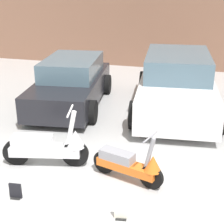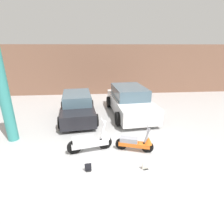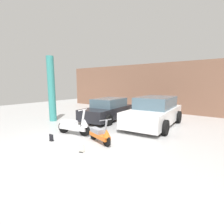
{
  "view_description": "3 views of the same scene",
  "coord_description": "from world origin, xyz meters",
  "px_view_note": "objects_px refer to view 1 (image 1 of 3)",
  "views": [
    {
      "loc": [
        1.62,
        -4.23,
        3.26
      ],
      "look_at": [
        -0.12,
        2.28,
        0.63
      ],
      "focal_mm": 55.0,
      "sensor_mm": 36.0,
      "label": 1
    },
    {
      "loc": [
        -0.68,
        -4.53,
        3.51
      ],
      "look_at": [
        -0.09,
        2.63,
        0.8
      ],
      "focal_mm": 28.0,
      "sensor_mm": 36.0,
      "label": 2
    },
    {
      "loc": [
        4.66,
        -3.85,
        2.18
      ],
      "look_at": [
        -0.15,
        2.44,
        0.85
      ],
      "focal_mm": 28.0,
      "sensor_mm": 36.0,
      "label": 3
    }
  ],
  "objects_px": {
    "scooter_front_right": "(130,164)",
    "placard_near_left_scooter": "(16,192)",
    "scooter_front_left": "(49,146)",
    "car_rear_center": "(176,84)",
    "car_rear_left": "(71,83)",
    "placard_near_right_scooter": "(121,212)"
  },
  "relations": [
    {
      "from": "scooter_front_right",
      "to": "placard_near_left_scooter",
      "type": "xyz_separation_m",
      "value": [
        -1.64,
        -0.95,
        -0.22
      ]
    },
    {
      "from": "scooter_front_right",
      "to": "placard_near_left_scooter",
      "type": "relative_size",
      "value": 5.04
    },
    {
      "from": "scooter_front_left",
      "to": "car_rear_center",
      "type": "xyz_separation_m",
      "value": [
        1.98,
        3.56,
        0.31
      ]
    },
    {
      "from": "scooter_front_right",
      "to": "placard_near_left_scooter",
      "type": "height_order",
      "value": "scooter_front_right"
    },
    {
      "from": "scooter_front_right",
      "to": "car_rear_left",
      "type": "relative_size",
      "value": 0.34
    },
    {
      "from": "car_rear_left",
      "to": "placard_near_left_scooter",
      "type": "height_order",
      "value": "car_rear_left"
    },
    {
      "from": "scooter_front_left",
      "to": "placard_near_left_scooter",
      "type": "distance_m",
      "value": 1.13
    },
    {
      "from": "placard_near_left_scooter",
      "to": "placard_near_right_scooter",
      "type": "xyz_separation_m",
      "value": [
        1.73,
        -0.06,
        0.0
      ]
    },
    {
      "from": "car_rear_left",
      "to": "placard_near_right_scooter",
      "type": "distance_m",
      "value": 5.04
    },
    {
      "from": "car_rear_center",
      "to": "placard_near_right_scooter",
      "type": "relative_size",
      "value": 17.28
    },
    {
      "from": "scooter_front_left",
      "to": "placard_near_left_scooter",
      "type": "relative_size",
      "value": 6.07
    },
    {
      "from": "placard_near_right_scooter",
      "to": "scooter_front_left",
      "type": "bearing_deg",
      "value": 145.01
    },
    {
      "from": "scooter_front_right",
      "to": "car_rear_center",
      "type": "bearing_deg",
      "value": 100.79
    },
    {
      "from": "scooter_front_right",
      "to": "car_rear_left",
      "type": "distance_m",
      "value": 4.12
    },
    {
      "from": "car_rear_left",
      "to": "scooter_front_right",
      "type": "bearing_deg",
      "value": 28.16
    },
    {
      "from": "car_rear_center",
      "to": "car_rear_left",
      "type": "bearing_deg",
      "value": -88.69
    },
    {
      "from": "placard_near_right_scooter",
      "to": "car_rear_center",
      "type": "bearing_deg",
      "value": 85.85
    },
    {
      "from": "scooter_front_left",
      "to": "placard_near_left_scooter",
      "type": "height_order",
      "value": "scooter_front_left"
    },
    {
      "from": "car_rear_center",
      "to": "scooter_front_right",
      "type": "bearing_deg",
      "value": -12.08
    },
    {
      "from": "scooter_front_right",
      "to": "placard_near_right_scooter",
      "type": "xyz_separation_m",
      "value": [
        0.09,
        -1.01,
        -0.22
      ]
    },
    {
      "from": "scooter_front_left",
      "to": "scooter_front_right",
      "type": "bearing_deg",
      "value": -17.52
    },
    {
      "from": "car_rear_left",
      "to": "car_rear_center",
      "type": "bearing_deg",
      "value": 89.94
    }
  ]
}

